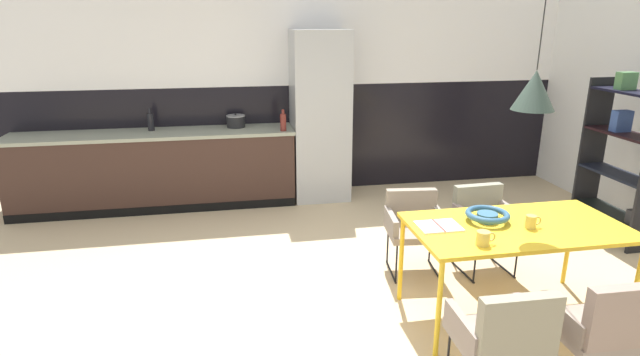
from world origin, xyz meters
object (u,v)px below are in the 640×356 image
(refrigerator_column, at_px, (320,117))
(mug_dark_espresso, at_px, (484,238))
(armchair_corner_seat, at_px, (606,323))
(armchair_near_window, at_px, (414,220))
(armchair_head_of_table, at_px, (505,333))
(open_book, at_px, (439,226))
(bottle_wine_green, at_px, (283,122))
(pendant_lamp_over_table_near, at_px, (535,90))
(dining_table, at_px, (517,231))
(mug_short_terracotta, at_px, (531,222))
(armchair_by_stool, at_px, (484,216))
(bottle_spice_small, at_px, (151,121))
(open_shelf_unit, at_px, (622,155))
(fruit_bowl, at_px, (487,215))
(cooking_pot, at_px, (236,121))

(refrigerator_column, bearing_deg, mug_dark_espresso, -81.21)
(armchair_corner_seat, distance_m, armchair_near_window, 1.85)
(armchair_head_of_table, distance_m, open_book, 0.99)
(bottle_wine_green, xyz_separation_m, pendant_lamp_over_table_near, (1.40, -2.79, 0.71))
(dining_table, relative_size, bottle_wine_green, 6.11)
(dining_table, xyz_separation_m, open_book, (-0.58, 0.08, 0.05))
(mug_short_terracotta, distance_m, bottle_wine_green, 3.21)
(armchair_by_stool, distance_m, bottle_spice_small, 3.91)
(refrigerator_column, distance_m, open_book, 2.95)
(armchair_near_window, distance_m, open_shelf_unit, 2.38)
(armchair_by_stool, bearing_deg, dining_table, 75.57)
(armchair_corner_seat, distance_m, pendant_lamp_over_table_near, 1.52)
(dining_table, height_order, fruit_bowl, fruit_bowl)
(refrigerator_column, relative_size, pendant_lamp_over_table_near, 1.84)
(armchair_corner_seat, distance_m, armchair_head_of_table, 0.62)
(mug_dark_espresso, xyz_separation_m, open_shelf_unit, (2.27, 1.48, 0.08))
(armchair_head_of_table, bearing_deg, mug_dark_espresso, 76.96)
(armchair_corner_seat, distance_m, open_book, 1.19)
(refrigerator_column, relative_size, armchair_head_of_table, 2.59)
(refrigerator_column, distance_m, armchair_by_stool, 2.52)
(cooking_pot, bearing_deg, dining_table, -58.04)
(dining_table, height_order, armchair_near_window, dining_table)
(armchair_near_window, distance_m, bottle_wine_green, 2.21)
(open_shelf_unit, bearing_deg, cooking_pot, -116.58)
(cooking_pot, bearing_deg, open_shelf_unit, -26.58)
(mug_dark_espresso, distance_m, bottle_wine_green, 3.22)
(cooking_pot, bearing_deg, bottle_spice_small, -178.79)
(armchair_by_stool, bearing_deg, bottle_wine_green, -54.65)
(mug_short_terracotta, relative_size, pendant_lamp_over_table_near, 0.11)
(mug_short_terracotta, distance_m, cooking_pot, 3.76)
(cooking_pot, relative_size, bottle_spice_small, 0.85)
(refrigerator_column, xyz_separation_m, armchair_near_window, (0.46, -2.12, -0.56))
(armchair_corner_seat, relative_size, open_book, 2.66)
(armchair_near_window, distance_m, mug_dark_espresso, 1.18)
(armchair_head_of_table, bearing_deg, bottle_wine_green, 103.99)
(fruit_bowl, bearing_deg, bottle_spice_small, 132.74)
(cooking_pot, bearing_deg, armchair_head_of_table, -71.06)
(refrigerator_column, relative_size, armchair_by_stool, 2.74)
(dining_table, distance_m, bottle_wine_green, 3.14)
(mug_dark_espresso, distance_m, cooking_pot, 3.72)
(bottle_wine_green, xyz_separation_m, bottle_spice_small, (-1.54, 0.30, 0.00))
(dining_table, bearing_deg, armchair_near_window, 117.89)
(armchair_head_of_table, distance_m, mug_dark_espresso, 0.70)
(armchair_by_stool, distance_m, pendant_lamp_over_table_near, 1.46)
(armchair_by_stool, xyz_separation_m, open_book, (-0.75, -0.71, 0.25))
(refrigerator_column, height_order, dining_table, refrigerator_column)
(armchair_corner_seat, bearing_deg, dining_table, 94.63)
(cooking_pot, xyz_separation_m, bottle_wine_green, (0.55, -0.32, 0.03))
(armchair_corner_seat, relative_size, pendant_lamp_over_table_near, 0.72)
(armchair_corner_seat, bearing_deg, bottle_spice_small, 128.26)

